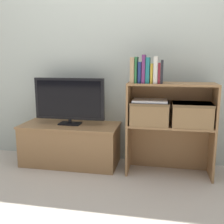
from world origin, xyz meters
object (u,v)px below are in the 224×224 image
at_px(book_teal, 148,70).
at_px(book_plum, 144,69).
at_px(book_forest, 136,70).
at_px(book_navy, 140,72).
at_px(book_maroon, 159,73).
at_px(tv_stand, 71,144).
at_px(book_tan, 133,70).
at_px(storage_basket_right, 192,113).
at_px(laptop, 150,101).
at_px(storage_basket_left, 150,112).
at_px(book_ivory, 156,70).
at_px(tv, 69,100).
at_px(book_mustard, 152,73).
at_px(book_charcoal, 162,72).

bearing_deg(book_teal, book_plum, -180.00).
height_order(book_forest, book_navy, book_forest).
relative_size(book_navy, book_maroon, 1.05).
distance_m(tv_stand, book_tan, 1.03).
distance_m(book_forest, storage_basket_right, 0.64).
xyz_separation_m(book_tan, laptop, (0.16, 0.04, -0.28)).
distance_m(book_tan, storage_basket_right, 0.67).
bearing_deg(storage_basket_left, book_ivory, -39.06).
height_order(tv, book_tan, book_tan).
xyz_separation_m(book_tan, book_navy, (0.06, -0.00, -0.02)).
bearing_deg(tv_stand, book_navy, -9.16).
bearing_deg(book_plum, book_ivory, 0.00).
xyz_separation_m(storage_basket_left, laptop, (-0.00, 0.00, 0.11)).
bearing_deg(book_teal, storage_basket_right, 4.99).
relative_size(book_mustard, storage_basket_right, 0.49).
bearing_deg(book_maroon, book_teal, 180.00).
bearing_deg(book_ivory, book_plum, 180.00).
bearing_deg(tv, book_maroon, -7.32).
bearing_deg(book_charcoal, book_maroon, 180.00).
distance_m(book_maroon, book_charcoal, 0.03).
height_order(book_teal, book_ivory, book_ivory).
bearing_deg(tv_stand, storage_basket_right, -3.88).
height_order(storage_basket_left, storage_basket_right, same).
distance_m(tv, book_tan, 0.74).
relative_size(tv_stand, book_plum, 4.03).
bearing_deg(book_navy, book_plum, 0.00).
height_order(book_navy, storage_basket_left, book_navy).
bearing_deg(tv_stand, book_tan, -10.03).
distance_m(book_forest, book_plum, 0.07).
bearing_deg(book_plum, book_tan, 180.00).
distance_m(book_tan, storage_basket_left, 0.42).
distance_m(book_plum, book_charcoal, 0.16).
relative_size(book_tan, book_plum, 0.91).
xyz_separation_m(tv, book_teal, (0.80, -0.12, 0.31)).
bearing_deg(book_forest, book_maroon, 0.00).
bearing_deg(book_ivory, book_maroon, 0.00).
height_order(book_maroon, book_charcoal, book_charcoal).
relative_size(book_ivory, storage_basket_left, 0.66).
bearing_deg(book_navy, book_tan, 180.00).
relative_size(book_tan, book_mustard, 1.31).
height_order(book_tan, book_charcoal, book_tan).
distance_m(book_tan, book_ivory, 0.21).
bearing_deg(laptop, book_navy, -159.98).
bearing_deg(tv_stand, laptop, -5.66).
relative_size(tv_stand, book_maroon, 5.60).
xyz_separation_m(book_plum, storage_basket_left, (0.06, 0.04, -0.40)).
relative_size(tv_stand, book_tan, 4.44).
height_order(tv_stand, book_maroon, book_maroon).
relative_size(book_navy, book_charcoal, 0.92).
bearing_deg(storage_basket_left, storage_basket_right, 0.00).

